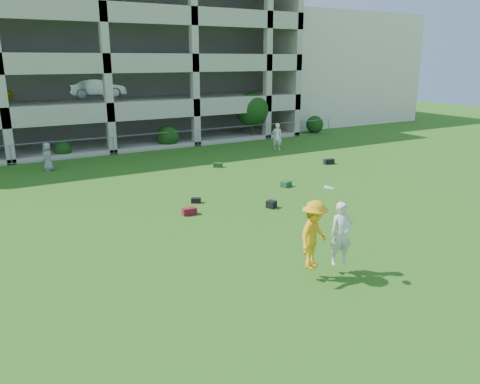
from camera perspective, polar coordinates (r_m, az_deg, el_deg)
ground at (r=14.69m, az=5.71°, el=-8.09°), size 100.00×100.00×0.00m
stucco_building at (r=49.66m, az=8.54°, el=14.65°), size 16.00×14.00×10.00m
bystander_c at (r=27.83m, az=-22.40°, el=3.98°), size 0.61×0.83×1.55m
bystander_e at (r=31.82m, az=4.56°, el=6.75°), size 0.78×0.79×1.83m
bag_red_a at (r=18.64m, az=-6.19°, el=-2.36°), size 0.57×0.34×0.28m
bag_black_b at (r=20.15m, az=-5.39°, el=-1.02°), size 0.47×0.43×0.22m
bag_green_c at (r=22.70m, az=5.64°, el=0.97°), size 0.59×0.51×0.26m
crate_d at (r=19.44m, az=3.85°, el=-1.50°), size 0.46×0.46×0.30m
bag_black_e at (r=28.01m, az=10.78°, el=3.67°), size 0.64×0.39×0.30m
bag_green_g at (r=26.72m, az=-2.71°, el=3.30°), size 0.58×0.55×0.25m
frisbee_contest at (r=13.13m, az=9.80°, el=-5.14°), size 2.04×1.20×2.46m
parking_garage at (r=39.30m, az=-19.35°, el=15.15°), size 30.00×14.00×12.00m
fence at (r=31.30m, az=-15.19°, el=5.53°), size 36.06×0.06×1.20m
shrub_row at (r=33.28m, az=-7.94°, el=8.09°), size 34.38×2.52×3.50m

